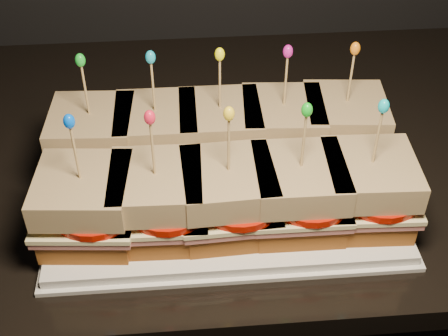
{
  "coord_description": "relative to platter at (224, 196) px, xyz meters",
  "views": [
    {
      "loc": [
        0.55,
        0.98,
        1.44
      ],
      "look_at": [
        0.6,
        1.57,
        0.95
      ],
      "focal_mm": 50.0,
      "sensor_mm": 36.0,
      "label": 1
    }
  ],
  "objects": [
    {
      "name": "sandwich_1_tomato",
      "position": [
        -0.07,
        0.05,
        0.06
      ],
      "size": [
        0.1,
        0.1,
        0.01
      ],
      "primitive_type": "cylinder",
      "color": "#B21405",
      "rests_on": "sandwich_1_cheese"
    },
    {
      "name": "sandwich_0_bread_bot",
      "position": [
        -0.16,
        0.06,
        0.02
      ],
      "size": [
        0.11,
        0.11,
        0.03
      ],
      "primitive_type": "cube",
      "rotation": [
        0.0,
        0.0,
        -0.06
      ],
      "color": "#62380F",
      "rests_on": "platter"
    },
    {
      "name": "sandwich_2_pick",
      "position": [
        0.0,
        0.06,
        0.12
      ],
      "size": [
        0.0,
        0.0,
        0.09
      ],
      "primitive_type": "cylinder",
      "color": "tan",
      "rests_on": "sandwich_2_bread_top"
    },
    {
      "name": "sandwich_2_ham",
      "position": [
        0.0,
        0.06,
        0.04
      ],
      "size": [
        0.11,
        0.11,
        0.01
      ],
      "primitive_type": "cube",
      "rotation": [
        0.0,
        0.0,
        -0.01
      ],
      "color": "#B1504C",
      "rests_on": "sandwich_2_bread_bot"
    },
    {
      "name": "sandwich_6_cheese",
      "position": [
        -0.08,
        -0.06,
        0.05
      ],
      "size": [
        0.12,
        0.11,
        0.01
      ],
      "primitive_type": "cube",
      "rotation": [
        0.0,
        0.0,
        -0.03
      ],
      "color": "#F5E9A4",
      "rests_on": "sandwich_6_ham"
    },
    {
      "name": "sandwich_1_frill",
      "position": [
        -0.08,
        0.06,
        0.17
      ],
      "size": [
        0.01,
        0.01,
        0.02
      ],
      "primitive_type": "ellipsoid",
      "color": "#15A2C2",
      "rests_on": "sandwich_1_pick"
    },
    {
      "name": "sandwich_8_tomato",
      "position": [
        0.09,
        -0.07,
        0.06
      ],
      "size": [
        0.1,
        0.1,
        0.01
      ],
      "primitive_type": "cylinder",
      "color": "#B21405",
      "rests_on": "sandwich_8_cheese"
    },
    {
      "name": "sandwich_3_frill",
      "position": [
        0.08,
        0.06,
        0.17
      ],
      "size": [
        0.01,
        0.01,
        0.02
      ],
      "primitive_type": "ellipsoid",
      "color": "#C61891",
      "rests_on": "sandwich_3_pick"
    },
    {
      "name": "sandwich_7_pick",
      "position": [
        0.0,
        -0.06,
        0.12
      ],
      "size": [
        0.0,
        0.0,
        0.09
      ],
      "primitive_type": "cylinder",
      "color": "tan",
      "rests_on": "sandwich_7_bread_top"
    },
    {
      "name": "sandwich_7_tomato",
      "position": [
        0.01,
        -0.07,
        0.06
      ],
      "size": [
        0.1,
        0.1,
        0.01
      ],
      "primitive_type": "cylinder",
      "color": "#B21405",
      "rests_on": "sandwich_7_cheese"
    },
    {
      "name": "sandwich_7_frill",
      "position": [
        0.0,
        -0.06,
        0.17
      ],
      "size": [
        0.01,
        0.01,
        0.02
      ],
      "primitive_type": "ellipsoid",
      "color": "yellow",
      "rests_on": "sandwich_7_pick"
    },
    {
      "name": "sandwich_5_bread_bot",
      "position": [
        -0.16,
        -0.06,
        0.02
      ],
      "size": [
        0.11,
        0.11,
        0.03
      ],
      "primitive_type": "cube",
      "rotation": [
        0.0,
        0.0,
        -0.09
      ],
      "color": "#62380F",
      "rests_on": "platter"
    },
    {
      "name": "sandwich_9_bread_top",
      "position": [
        0.16,
        -0.06,
        0.08
      ],
      "size": [
        0.11,
        0.11,
        0.03
      ],
      "primitive_type": "cube",
      "rotation": [
        0.0,
        0.0,
        -0.04
      ],
      "color": "brown",
      "rests_on": "sandwich_9_tomato"
    },
    {
      "name": "sandwich_4_bread_bot",
      "position": [
        0.16,
        0.06,
        0.02
      ],
      "size": [
        0.11,
        0.11,
        0.03
      ],
      "primitive_type": "cube",
      "rotation": [
        0.0,
        0.0,
        -0.09
      ],
      "color": "#62380F",
      "rests_on": "platter"
    },
    {
      "name": "sandwich_0_pick",
      "position": [
        -0.16,
        0.06,
        0.12
      ],
      "size": [
        0.0,
        0.0,
        0.09
      ],
      "primitive_type": "cylinder",
      "color": "tan",
      "rests_on": "sandwich_0_bread_top"
    },
    {
      "name": "platter",
      "position": [
        0.0,
        0.0,
        0.0
      ],
      "size": [
        0.42,
        0.26,
        0.02
      ],
      "primitive_type": "cube",
      "color": "white",
      "rests_on": "granite_slab"
    },
    {
      "name": "sandwich_0_cheese",
      "position": [
        -0.16,
        0.06,
        0.05
      ],
      "size": [
        0.12,
        0.11,
        0.01
      ],
      "primitive_type": "cube",
      "rotation": [
        0.0,
        0.0,
        -0.06
      ],
      "color": "#F5E9A4",
      "rests_on": "sandwich_0_ham"
    },
    {
      "name": "sandwich_2_cheese",
      "position": [
        0.0,
        0.06,
        0.05
      ],
      "size": [
        0.11,
        0.11,
        0.01
      ],
      "primitive_type": "cube",
      "rotation": [
        0.0,
        0.0,
        -0.01
      ],
      "color": "#F5E9A4",
      "rests_on": "sandwich_2_ham"
    },
    {
      "name": "sandwich_0_bread_top",
      "position": [
        -0.16,
        0.06,
        0.08
      ],
      "size": [
        0.11,
        0.11,
        0.03
      ],
      "primitive_type": "cube",
      "rotation": [
        0.0,
        0.0,
        -0.06
      ],
      "color": "brown",
      "rests_on": "sandwich_0_tomato"
    },
    {
      "name": "sandwich_4_bread_top",
      "position": [
        0.16,
        0.06,
        0.08
      ],
      "size": [
        0.11,
        0.11,
        0.03
      ],
      "primitive_type": "cube",
      "rotation": [
        0.0,
        0.0,
        -0.09
      ],
      "color": "brown",
      "rests_on": "sandwich_4_tomato"
    },
    {
      "name": "sandwich_2_bread_top",
      "position": [
        0.0,
        0.06,
        0.08
      ],
      "size": [
        0.1,
        0.1,
        0.03
      ],
      "primitive_type": "cube",
      "rotation": [
        0.0,
        0.0,
        -0.01
      ],
      "color": "brown",
      "rests_on": "sandwich_2_tomato"
    },
    {
      "name": "sandwich_1_bread_bot",
      "position": [
        -0.08,
        0.06,
        0.02
      ],
      "size": [
        0.1,
        0.1,
        0.03
      ],
      "primitive_type": "cube",
      "rotation": [
        0.0,
        0.0,
        -0.01
      ],
      "color": "#62380F",
      "rests_on": "platter"
    },
    {
      "name": "sandwich_8_frill",
      "position": [
        0.08,
        -0.06,
        0.17
      ],
      "size": [
        0.01,
        0.01,
        0.02
      ],
      "primitive_type": "ellipsoid",
      "color": "#14B31D",
      "rests_on": "sandwich_8_pick"
    },
    {
      "name": "sandwich_7_ham",
      "position": [
        0.0,
        -0.06,
        0.04
      ],
      "size": [
        0.11,
        0.11,
        0.01
      ],
      "primitive_type": "cube",
      "rotation": [
        0.0,
        0.0,
        0.05
      ],
      "color": "#B1504C",
      "rests_on": "sandwich_7_bread_bot"
    },
    {
      "name": "sandwich_4_pick",
      "position": [
        0.16,
        0.06,
        0.12
      ],
      "size": [
        0.0,
        0.0,
        0.09
      ],
      "primitive_type": "cylinder",
      "color": "tan",
      "rests_on": "sandwich_4_bread_top"
    },
    {
      "name": "sandwich_0_tomato",
      "position": [
        -0.15,
        0.05,
        0.06
      ],
      "size": [
        0.1,
        0.1,
        0.01
      ],
      "primitive_type": "cylinder",
      "color": "#B21405",
      "rests_on": "sandwich_0_cheese"
    },
    {
      "name": "sandwich_3_cheese",
      "position": [
        0.08,
        0.06,
        0.05
      ],
      "size": [
        0.12,
        0.12,
        0.01
      ],
      "primitive_type": "cube",
      "rotation": [
        0.0,
        0.0,
        -0.07
      ],
      "color": "#F5E9A4",
      "rests_on": "sandwich_3_ham"
    },
    {
      "name": "sandwich_3_bread_bot",
      "position": [
        0.08,
        0.06,
        0.02
      ],
      "size": [
        0.11,
        0.11,
        0.03
      ],
      "primitive_type": "cube",
      "rotation": [
        0.0,
        0.0,
        -0.07
      ],
      "color": "#62380F",
      "rests_on": "platter"
    },
    {
      "name": "sandwich_9_ham",
      "position": [
        0.16,
        -0.06,
        0.04
      ],
      "size": [
        0.11,
        0.11,
        0.01
      ],
      "primitive_type": "cube",
      "rotation": [
        0.0,
        0.0,
        -0.04
      ],
      "color": "#B1504C",
      "rests_on": "sandwich_9_bread_bot"
    },
    {
      "name": "sandwich_8_bread_bot",
      "position": [
        0.08,
        -0.06,
        0.02
      ],
      "size": [
        0.1,
        0.1,
        0.03
      ],
      "primitive_type": "cube",
      "rotation": [
        0.0,
        0.0,
        -0.01
      ],
      "color": "#62380F",
      "rests_on": "platter"
    },
    {
      "name": "sandwich_5_ham",
      "position": [
        -0.16,
        -0.06,
        0.04
      ],
      "size": [
        0.12,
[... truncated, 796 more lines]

